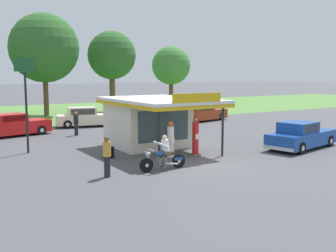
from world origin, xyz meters
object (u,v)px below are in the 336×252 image
Objects in this scene: featured_classic_sedan at (301,136)px; parked_car_back_row_centre_right at (201,113)px; gas_pump_offside at (195,138)px; roadside_pole_sign at (26,89)px; spare_tire_stack at (108,152)px; motorcycle_with_rider at (164,156)px; bystander_strolling_foreground at (76,123)px; gas_pump_nearside at (171,142)px; parked_car_back_row_left at (86,118)px; parked_car_back_row_right at (12,126)px; bystander_admiring_sedan at (107,155)px.

featured_classic_sedan is 0.95× the size of parked_car_back_row_centre_right.
roadside_pole_sign is at bearing 143.70° from gas_pump_offside.
gas_pump_offside is 4.58m from spare_tire_stack.
parked_car_back_row_centre_right is (12.62, 14.39, 0.07)m from motorcycle_with_rider.
gas_pump_offside is 0.89× the size of motorcycle_with_rider.
parked_car_back_row_centre_right is 12.71m from bystander_strolling_foreground.
motorcycle_with_rider is (-1.55, -1.89, -0.23)m from gas_pump_nearside.
motorcycle_with_rider is 0.44× the size of parked_car_back_row_left.
motorcycle_with_rider reaches higher than parked_car_back_row_centre_right.
parked_car_back_row_right is 7.36m from roadside_pole_sign.
parked_car_back_row_left is at bearing 72.45° from bystander_admiring_sedan.
bystander_strolling_foreground reaches higher than parked_car_back_row_centre_right.
parked_car_back_row_left reaches higher than parked_car_back_row_right.
featured_classic_sedan is (7.98, -1.45, -0.18)m from gas_pump_nearside.
parked_car_back_row_right is at bearing 86.02° from roadside_pole_sign.
gas_pump_offside is 0.41× the size of roadside_pole_sign.
bystander_strolling_foreground is (3.90, -2.03, 0.17)m from parked_car_back_row_right.
gas_pump_offside is at bearing -127.36° from parked_car_back_row_centre_right.
gas_pump_nearside reaches higher than parked_car_back_row_left.
gas_pump_offside is at bearing -73.83° from bystander_strolling_foreground.
motorcycle_with_rider reaches higher than spare_tire_stack.
featured_classic_sedan is 9.08× the size of spare_tire_stack.
bystander_admiring_sedan is at bearing -163.34° from gas_pump_offside.
motorcycle_with_rider is 0.42× the size of featured_classic_sedan.
gas_pump_nearside reaches higher than bystander_admiring_sedan.
gas_pump_offside is at bearing 167.32° from featured_classic_sedan.
featured_classic_sedan is at bearing -12.68° from gas_pump_offside.
parked_car_back_row_left is at bearing 113.93° from featured_classic_sedan.
featured_classic_sedan is 3.13× the size of bystander_admiring_sedan.
parked_car_back_row_centre_right is at bearing 1.10° from parked_car_back_row_right.
spare_tire_stack is (-4.08, 1.97, -0.68)m from gas_pump_offside.
bystander_admiring_sedan is (-15.28, -14.21, 0.20)m from parked_car_back_row_centre_right.
gas_pump_offside is at bearing -25.73° from spare_tire_stack.
parked_car_back_row_left is 0.92× the size of parked_car_back_row_centre_right.
gas_pump_nearside is 0.84× the size of motorcycle_with_rider.
parked_car_back_row_left is 1.04× the size of roadside_pole_sign.
featured_classic_sedan is at bearing -26.38° from roadside_pole_sign.
bystander_admiring_sedan reaches higher than parked_car_back_row_right.
roadside_pole_sign reaches higher than featured_classic_sedan.
bystander_strolling_foreground is (-1.41, 10.16, -0.01)m from gas_pump_nearside.
spare_tire_stack is at bearing -74.87° from parked_car_back_row_right.
parked_car_back_row_right is 3.19× the size of bystander_admiring_sedan.
gas_pump_nearside is 8.31m from roadside_pole_sign.
parked_car_back_row_centre_right is (11.08, 12.50, -0.16)m from gas_pump_nearside.
motorcycle_with_rider is at bearing -98.56° from parked_car_back_row_left.
gas_pump_nearside is 1.16× the size of bystander_strolling_foreground.
parked_car_back_row_centre_right is (3.10, 13.95, 0.03)m from featured_classic_sedan.
bystander_admiring_sedan is (-2.65, 0.17, 0.27)m from motorcycle_with_rider.
featured_classic_sedan is 11.08m from spare_tire_stack.
spare_tire_stack is (-1.14, -8.19, -0.61)m from bystander_strolling_foreground.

